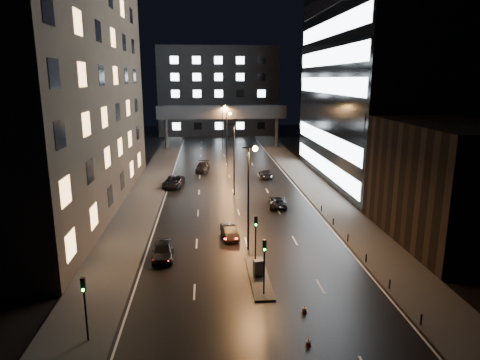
{
  "coord_description": "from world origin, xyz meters",
  "views": [
    {
      "loc": [
        -3.91,
        -30.47,
        16.17
      ],
      "look_at": [
        0.22,
        20.4,
        4.0
      ],
      "focal_mm": 32.0,
      "sensor_mm": 36.0,
      "label": 1
    }
  ],
  "objects": [
    {
      "name": "car_toward_a",
      "position": [
        5.21,
        21.92,
        0.66
      ],
      "size": [
        2.61,
        4.9,
        1.31
      ],
      "primitive_type": "imported",
      "rotation": [
        0.0,
        0.0,
        3.05
      ],
      "color": "black",
      "rests_on": "ground"
    },
    {
      "name": "cone_a",
      "position": [
        2.21,
        -7.47,
        0.25
      ],
      "size": [
        0.45,
        0.45,
        0.5
      ],
      "primitive_type": "cone",
      "rotation": [
        0.0,
        0.0,
        -0.26
      ],
      "color": "#F64B0C",
      "rests_on": "ground"
    },
    {
      "name": "streetlight_far",
      "position": [
        0.16,
        68.0,
        6.5
      ],
      "size": [
        1.45,
        0.5,
        10.15
      ],
      "color": "black",
      "rests_on": "ground"
    },
    {
      "name": "car_away_d",
      "position": [
        -4.49,
        44.01,
        0.81
      ],
      "size": [
        2.72,
        5.75,
        1.62
      ],
      "primitive_type": "imported",
      "rotation": [
        0.0,
        0.0,
        -0.08
      ],
      "color": "black",
      "rests_on": "ground"
    },
    {
      "name": "building_far",
      "position": [
        0.0,
        98.0,
        12.5
      ],
      "size": [
        34.0,
        14.0,
        25.0
      ],
      "primitive_type": "cube",
      "color": "#333335",
      "rests_on": "ground"
    },
    {
      "name": "bollard_row",
      "position": [
        10.2,
        6.5,
        0.45
      ],
      "size": [
        0.12,
        25.12,
        0.9
      ],
      "color": "black",
      "rests_on": "ground"
    },
    {
      "name": "building_right_glass",
      "position": [
        25.0,
        36.0,
        22.5
      ],
      "size": [
        20.0,
        36.0,
        45.0
      ],
      "primitive_type": "cube",
      "color": "black",
      "rests_on": "ground"
    },
    {
      "name": "sidewalk_left",
      "position": [
        -12.5,
        35.0,
        0.07
      ],
      "size": [
        5.0,
        110.0,
        0.15
      ],
      "primitive_type": "cube",
      "color": "#383533",
      "rests_on": "ground"
    },
    {
      "name": "streetlight_mid_b",
      "position": [
        0.16,
        48.0,
        6.5
      ],
      "size": [
        1.45,
        0.5,
        10.15
      ],
      "color": "black",
      "rests_on": "ground"
    },
    {
      "name": "streetlight_near",
      "position": [
        0.16,
        8.0,
        6.5
      ],
      "size": [
        1.45,
        0.5,
        10.15
      ],
      "color": "black",
      "rests_on": "ground"
    },
    {
      "name": "car_toward_b",
      "position": [
        5.97,
        38.33,
        0.67
      ],
      "size": [
        2.0,
        4.67,
        1.34
      ],
      "primitive_type": "imported",
      "rotation": [
        0.0,
        0.0,
        3.12
      ],
      "color": "black",
      "rests_on": "ground"
    },
    {
      "name": "traffic_signal_corner",
      "position": [
        -11.5,
        -6.01,
        2.94
      ],
      "size": [
        0.28,
        0.34,
        4.4
      ],
      "color": "black",
      "rests_on": "ground"
    },
    {
      "name": "utility_cabinet",
      "position": [
        0.28,
        2.19,
        0.82
      ],
      "size": [
        0.87,
        0.69,
        1.33
      ],
      "primitive_type": "cube",
      "rotation": [
        0.0,
        0.0,
        0.2
      ],
      "color": "#4E4E51",
      "rests_on": "median_island"
    },
    {
      "name": "skybridge",
      "position": [
        0.0,
        70.0,
        8.34
      ],
      "size": [
        30.0,
        3.0,
        10.0
      ],
      "color": "#333335",
      "rests_on": "ground"
    },
    {
      "name": "ground",
      "position": [
        0.0,
        40.0,
        0.0
      ],
      "size": [
        160.0,
        160.0,
        0.0
      ],
      "primitive_type": "plane",
      "color": "black",
      "rests_on": "ground"
    },
    {
      "name": "median_island",
      "position": [
        0.3,
        2.0,
        0.07
      ],
      "size": [
        1.6,
        8.0,
        0.15
      ],
      "primitive_type": "cube",
      "color": "#383533",
      "rests_on": "ground"
    },
    {
      "name": "car_away_a",
      "position": [
        -8.0,
        6.6,
        0.8
      ],
      "size": [
        2.08,
        4.79,
        1.61
      ],
      "primitive_type": "imported",
      "rotation": [
        0.0,
        0.0,
        0.04
      ],
      "color": "black",
      "rests_on": "ground"
    },
    {
      "name": "streetlight_mid_a",
      "position": [
        0.16,
        28.0,
        6.5
      ],
      "size": [
        1.45,
        0.5,
        10.15
      ],
      "color": "black",
      "rests_on": "ground"
    },
    {
      "name": "building_left",
      "position": [
        -22.5,
        24.0,
        20.0
      ],
      "size": [
        15.0,
        48.0,
        40.0
      ],
      "primitive_type": "cube",
      "color": "#2D2319",
      "rests_on": "ground"
    },
    {
      "name": "traffic_signal_near",
      "position": [
        0.3,
        4.49,
        3.09
      ],
      "size": [
        0.28,
        0.34,
        4.4
      ],
      "color": "black",
      "rests_on": "median_island"
    },
    {
      "name": "traffic_signal_far",
      "position": [
        0.3,
        -1.01,
        3.09
      ],
      "size": [
        0.28,
        0.34,
        4.4
      ],
      "color": "black",
      "rests_on": "median_island"
    },
    {
      "name": "car_away_c",
      "position": [
        -8.91,
        33.34,
        0.81
      ],
      "size": [
        3.44,
        6.15,
        1.63
      ],
      "primitive_type": "imported",
      "rotation": [
        0.0,
        0.0,
        -0.13
      ],
      "color": "black",
      "rests_on": "ground"
    },
    {
      "name": "sidewalk_right",
      "position": [
        12.5,
        35.0,
        0.07
      ],
      "size": [
        5.0,
        110.0,
        0.15
      ],
      "primitive_type": "cube",
      "color": "#383533",
      "rests_on": "ground"
    },
    {
      "name": "car_away_b",
      "position": [
        -1.6,
        11.31,
        0.66
      ],
      "size": [
        1.9,
        4.17,
        1.33
      ],
      "primitive_type": "imported",
      "rotation": [
        0.0,
        0.0,
        0.13
      ],
      "color": "black",
      "rests_on": "ground"
    },
    {
      "name": "cone_b",
      "position": [
        2.83,
        -3.66,
        0.27
      ],
      "size": [
        0.42,
        0.42,
        0.54
      ],
      "primitive_type": "cone",
      "rotation": [
        0.0,
        0.0,
        0.02
      ],
      "color": "#FA600D",
      "rests_on": "ground"
    },
    {
      "name": "building_right_low",
      "position": [
        20.0,
        9.0,
        6.0
      ],
      "size": [
        10.0,
        18.0,
        12.0
      ],
      "primitive_type": "cube",
      "color": "black",
      "rests_on": "ground"
    }
  ]
}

